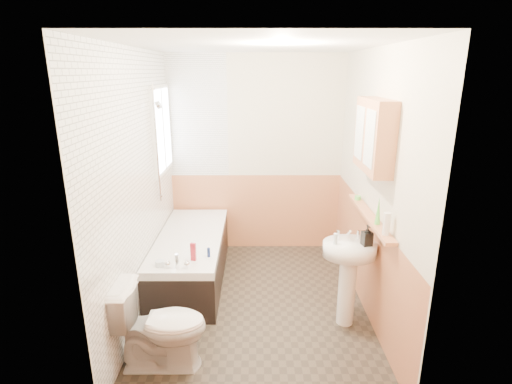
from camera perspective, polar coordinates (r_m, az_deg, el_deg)
floor at (r=4.27m, az=0.00°, el=-15.55°), size 2.80×2.80×0.00m
ceiling at (r=3.60m, az=0.01°, el=20.25°), size 2.80×2.80×0.00m
wall_back at (r=5.12m, az=-0.03°, el=5.19°), size 2.20×0.02×2.50m
wall_front at (r=2.42m, az=0.09°, el=-8.52°), size 2.20×0.02×2.50m
wall_left at (r=3.90m, az=-16.51°, el=0.75°), size 0.02×2.80×2.50m
wall_right at (r=3.91m, az=16.50°, el=0.77°), size 0.02×2.80×2.50m
wainscot_right at (r=4.17m, az=15.34°, el=-9.18°), size 0.01×2.80×1.00m
wainscot_front at (r=2.85m, az=0.08°, el=-22.09°), size 2.20×0.01×1.00m
wainscot_back at (r=5.30m, az=-0.03°, el=-2.82°), size 2.20×0.01×1.00m
tile_cladding_left at (r=3.90m, az=-16.20°, el=0.75°), size 0.01×2.80×2.50m
tile_return_back at (r=5.06m, az=-8.41°, el=10.63°), size 0.75×0.01×1.50m
window at (r=4.71m, az=-13.21°, el=8.67°), size 0.03×0.79×0.99m
bathtub at (r=4.61m, az=-9.23°, el=-9.12°), size 0.70×1.72×0.68m
shower_riser at (r=4.34m, az=-13.98°, el=7.90°), size 0.11×0.08×1.24m
toilet at (r=3.41m, az=-13.51°, el=-18.09°), size 0.74×0.42×0.72m
sink at (r=3.78m, az=13.05°, el=-10.30°), size 0.48×0.39×0.93m
pine_shelf at (r=3.81m, az=15.89°, el=-3.33°), size 0.10×1.26×0.03m
medicine_cabinet at (r=3.60m, az=16.49°, el=7.75°), size 0.17×0.69×0.62m
foam_can at (r=3.35m, az=18.16°, el=-4.35°), size 0.07×0.07×0.19m
green_bottle at (r=3.55m, az=17.08°, el=-2.56°), size 0.06×0.06×0.24m
black_jar at (r=4.20m, az=14.34°, el=-0.80°), size 0.07×0.07×0.04m
soap_bottle at (r=3.65m, az=15.53°, el=-6.71°), size 0.12×0.20×0.09m
clear_bottle at (r=3.61m, az=11.29°, el=-6.58°), size 0.04×0.04×0.10m
blue_gel at (r=3.91m, az=-8.96°, el=-8.44°), size 0.06×0.04×0.18m
cream_jar at (r=3.89m, az=-13.56°, el=-9.88°), size 0.11×0.11×0.05m
orange_bottle at (r=3.98m, az=-6.78°, el=-8.57°), size 0.04×0.04×0.09m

